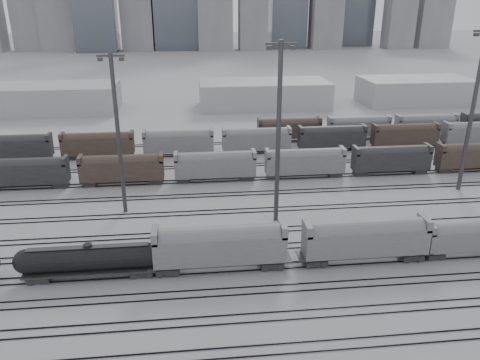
{
  "coord_description": "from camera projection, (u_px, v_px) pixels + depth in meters",
  "views": [
    {
      "loc": [
        -13.29,
        -49.83,
        31.9
      ],
      "look_at": [
        -5.52,
        21.56,
        4.0
      ],
      "focal_mm": 35.0,
      "sensor_mm": 36.0,
      "label": 1
    }
  ],
  "objects": [
    {
      "name": "tracks",
      "position": [
        277.0,
        210.0,
        75.25
      ],
      "size": [
        220.0,
        71.5,
        0.16
      ],
      "color": "black",
      "rests_on": "ground"
    },
    {
      "name": "warehouse_mid",
      "position": [
        264.0,
        94.0,
        146.66
      ],
      "size": [
        40.0,
        18.0,
        8.0
      ],
      "primitive_type": "cube",
      "color": "#AEAEB1",
      "rests_on": "ground"
    },
    {
      "name": "light_mast_c",
      "position": [
        278.0,
        131.0,
        67.08
      ],
      "size": [
        4.29,
        0.69,
        26.8
      ],
      "color": "#3A3A3D",
      "rests_on": "ground"
    },
    {
      "name": "warehouse_left",
      "position": [
        32.0,
        99.0,
        139.59
      ],
      "size": [
        50.0,
        18.0,
        8.0
      ],
      "primitive_type": "cube",
      "color": "#AEAEB1",
      "rests_on": "ground"
    },
    {
      "name": "light_mast_d",
      "position": [
        473.0,
        108.0,
        78.46
      ],
      "size": [
        4.43,
        0.71,
        27.7
      ],
      "color": "#3A3A3D",
      "rests_on": "ground"
    },
    {
      "name": "bg_string_mid",
      "position": [
        332.0,
        138.0,
        104.35
      ],
      "size": [
        151.0,
        3.0,
        5.6
      ],
      "color": "black",
      "rests_on": "ground"
    },
    {
      "name": "ground",
      "position": [
        302.0,
        269.0,
        59.07
      ],
      "size": [
        900.0,
        900.0,
        0.0
      ],
      "primitive_type": "plane",
      "color": "#B8B8BD",
      "rests_on": "ground"
    },
    {
      "name": "warehouse_right",
      "position": [
        416.0,
        91.0,
        151.7
      ],
      "size": [
        35.0,
        18.0,
        8.0
      ],
      "primitive_type": "cube",
      "color": "#AEAEB1",
      "rests_on": "ground"
    },
    {
      "name": "hopper_car_a",
      "position": [
        220.0,
        244.0,
        57.64
      ],
      "size": [
        16.43,
        3.26,
        5.88
      ],
      "color": "black",
      "rests_on": "ground"
    },
    {
      "name": "hopper_car_c",
      "position": [
        475.0,
        235.0,
        61.27
      ],
      "size": [
        13.43,
        2.67,
        4.8
      ],
      "color": "black",
      "rests_on": "ground"
    },
    {
      "name": "tank_car_b",
      "position": [
        89.0,
        259.0,
        56.44
      ],
      "size": [
        17.71,
        2.95,
        4.38
      ],
      "color": "black",
      "rests_on": "ground"
    },
    {
      "name": "bg_string_near",
      "position": [
        305.0,
        163.0,
        88.51
      ],
      "size": [
        151.0,
        3.0,
        5.6
      ],
      "color": "slate",
      "rests_on": "ground"
    },
    {
      "name": "bg_string_far",
      "position": [
        392.0,
        127.0,
        113.53
      ],
      "size": [
        66.0,
        3.0,
        5.6
      ],
      "color": "#4A392E",
      "rests_on": "ground"
    },
    {
      "name": "hopper_car_b",
      "position": [
        366.0,
        237.0,
        59.55
      ],
      "size": [
        16.08,
        3.2,
        5.75
      ],
      "color": "black",
      "rests_on": "ground"
    },
    {
      "name": "light_mast_b",
      "position": [
        118.0,
        132.0,
        70.31
      ],
      "size": [
        3.98,
        0.64,
        24.85
      ],
      "color": "#3A3A3D",
      "rests_on": "ground"
    }
  ]
}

